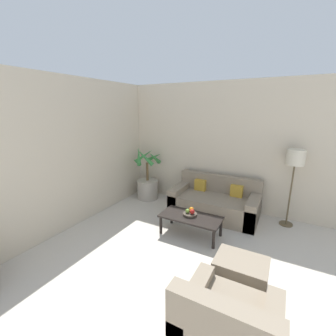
{
  "coord_description": "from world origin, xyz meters",
  "views": [
    {
      "loc": [
        -0.08,
        1.54,
        2.14
      ],
      "look_at": [
        -2.14,
        5.34,
        1.0
      ],
      "focal_mm": 24.0,
      "sensor_mm": 36.0,
      "label": 1
    }
  ],
  "objects_px": {
    "coffee_table": "(191,219)",
    "apple_green": "(188,211)",
    "ottoman": "(240,274)",
    "orange_fruit": "(191,209)",
    "sofa_loveseat": "(215,202)",
    "potted_palm": "(148,183)",
    "floor_lamp": "(295,162)",
    "fruit_bowl": "(190,214)",
    "apple_red": "(192,212)",
    "armchair": "(228,329)"
  },
  "relations": [
    {
      "from": "potted_palm",
      "to": "orange_fruit",
      "type": "relative_size",
      "value": 15.62
    },
    {
      "from": "apple_red",
      "to": "potted_palm",
      "type": "bearing_deg",
      "value": 147.15
    },
    {
      "from": "apple_green",
      "to": "ottoman",
      "type": "relative_size",
      "value": 0.12
    },
    {
      "from": "floor_lamp",
      "to": "ottoman",
      "type": "relative_size",
      "value": 2.39
    },
    {
      "from": "potted_palm",
      "to": "ottoman",
      "type": "xyz_separation_m",
      "value": [
        2.59,
        -1.89,
        -0.18
      ]
    },
    {
      "from": "potted_palm",
      "to": "sofa_loveseat",
      "type": "xyz_separation_m",
      "value": [
        1.71,
        -0.09,
        -0.11
      ]
    },
    {
      "from": "armchair",
      "to": "orange_fruit",
      "type": "bearing_deg",
      "value": 121.69
    },
    {
      "from": "apple_green",
      "to": "orange_fruit",
      "type": "height_order",
      "value": "orange_fruit"
    },
    {
      "from": "floor_lamp",
      "to": "apple_red",
      "type": "distance_m",
      "value": 2.03
    },
    {
      "from": "armchair",
      "to": "floor_lamp",
      "type": "bearing_deg",
      "value": 81.74
    },
    {
      "from": "floor_lamp",
      "to": "fruit_bowl",
      "type": "height_order",
      "value": "floor_lamp"
    },
    {
      "from": "potted_palm",
      "to": "coffee_table",
      "type": "xyz_separation_m",
      "value": [
        1.58,
        -1.05,
        -0.07
      ]
    },
    {
      "from": "orange_fruit",
      "to": "ottoman",
      "type": "bearing_deg",
      "value": -42.04
    },
    {
      "from": "potted_palm",
      "to": "floor_lamp",
      "type": "bearing_deg",
      "value": 2.65
    },
    {
      "from": "potted_palm",
      "to": "apple_red",
      "type": "relative_size",
      "value": 15.34
    },
    {
      "from": "sofa_loveseat",
      "to": "orange_fruit",
      "type": "xyz_separation_m",
      "value": [
        -0.16,
        -0.86,
        0.17
      ]
    },
    {
      "from": "sofa_loveseat",
      "to": "apple_red",
      "type": "distance_m",
      "value": 0.96
    },
    {
      "from": "coffee_table",
      "to": "apple_green",
      "type": "xyz_separation_m",
      "value": [
        -0.07,
        0.01,
        0.12
      ]
    },
    {
      "from": "fruit_bowl",
      "to": "apple_red",
      "type": "xyz_separation_m",
      "value": [
        0.04,
        -0.01,
        0.06
      ]
    },
    {
      "from": "sofa_loveseat",
      "to": "fruit_bowl",
      "type": "xyz_separation_m",
      "value": [
        -0.16,
        -0.93,
        0.1
      ]
    },
    {
      "from": "coffee_table",
      "to": "armchair",
      "type": "xyz_separation_m",
      "value": [
        1.06,
        -1.66,
        -0.05
      ]
    },
    {
      "from": "sofa_loveseat",
      "to": "apple_red",
      "type": "height_order",
      "value": "sofa_loveseat"
    },
    {
      "from": "coffee_table",
      "to": "ottoman",
      "type": "bearing_deg",
      "value": -39.73
    },
    {
      "from": "potted_palm",
      "to": "armchair",
      "type": "distance_m",
      "value": 3.79
    },
    {
      "from": "armchair",
      "to": "ottoman",
      "type": "height_order",
      "value": "armchair"
    },
    {
      "from": "floor_lamp",
      "to": "fruit_bowl",
      "type": "relative_size",
      "value": 5.98
    },
    {
      "from": "apple_red",
      "to": "orange_fruit",
      "type": "distance_m",
      "value": 0.1
    },
    {
      "from": "potted_palm",
      "to": "ottoman",
      "type": "relative_size",
      "value": 2.1
    },
    {
      "from": "armchair",
      "to": "apple_green",
      "type": "bearing_deg",
      "value": 123.87
    },
    {
      "from": "potted_palm",
      "to": "ottoman",
      "type": "bearing_deg",
      "value": -36.08
    },
    {
      "from": "sofa_loveseat",
      "to": "orange_fruit",
      "type": "height_order",
      "value": "sofa_loveseat"
    },
    {
      "from": "orange_fruit",
      "to": "armchair",
      "type": "bearing_deg",
      "value": -58.31
    },
    {
      "from": "sofa_loveseat",
      "to": "apple_red",
      "type": "bearing_deg",
      "value": -96.8
    },
    {
      "from": "floor_lamp",
      "to": "coffee_table",
      "type": "height_order",
      "value": "floor_lamp"
    },
    {
      "from": "coffee_table",
      "to": "floor_lamp",
      "type": "bearing_deg",
      "value": 38.98
    },
    {
      "from": "sofa_loveseat",
      "to": "apple_green",
      "type": "xyz_separation_m",
      "value": [
        -0.2,
        -0.95,
        0.16
      ]
    },
    {
      "from": "fruit_bowl",
      "to": "armchair",
      "type": "xyz_separation_m",
      "value": [
        1.08,
        -1.69,
        -0.12
      ]
    },
    {
      "from": "orange_fruit",
      "to": "coffee_table",
      "type": "bearing_deg",
      "value": -72.8
    },
    {
      "from": "coffee_table",
      "to": "fruit_bowl",
      "type": "height_order",
      "value": "fruit_bowl"
    },
    {
      "from": "potted_palm",
      "to": "floor_lamp",
      "type": "distance_m",
      "value": 3.18
    },
    {
      "from": "potted_palm",
      "to": "armchair",
      "type": "bearing_deg",
      "value": -45.79
    },
    {
      "from": "coffee_table",
      "to": "apple_green",
      "type": "distance_m",
      "value": 0.14
    },
    {
      "from": "coffee_table",
      "to": "apple_green",
      "type": "height_order",
      "value": "apple_green"
    },
    {
      "from": "sofa_loveseat",
      "to": "coffee_table",
      "type": "height_order",
      "value": "sofa_loveseat"
    },
    {
      "from": "potted_palm",
      "to": "sofa_loveseat",
      "type": "relative_size",
      "value": 0.74
    },
    {
      "from": "sofa_loveseat",
      "to": "floor_lamp",
      "type": "relative_size",
      "value": 1.19
    },
    {
      "from": "potted_palm",
      "to": "armchair",
      "type": "relative_size",
      "value": 1.51
    },
    {
      "from": "fruit_bowl",
      "to": "coffee_table",
      "type": "bearing_deg",
      "value": -44.56
    },
    {
      "from": "apple_red",
      "to": "armchair",
      "type": "bearing_deg",
      "value": -58.27
    },
    {
      "from": "potted_palm",
      "to": "armchair",
      "type": "height_order",
      "value": "potted_palm"
    }
  ]
}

